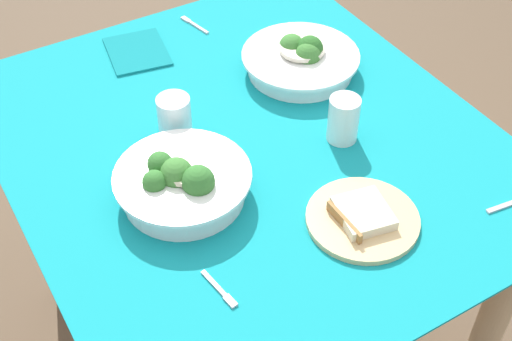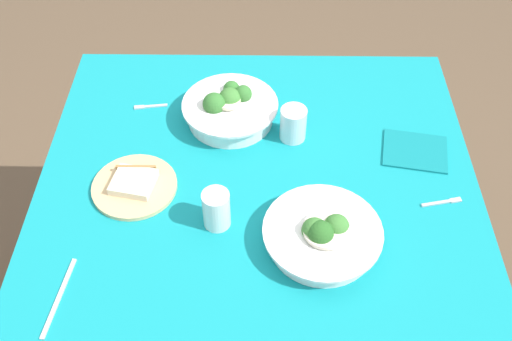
# 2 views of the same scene
# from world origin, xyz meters

# --- Properties ---
(ground_plane) EXTENTS (6.00, 6.00, 0.00)m
(ground_plane) POSITION_xyz_m (0.00, 0.00, 0.00)
(ground_plane) COLOR brown
(dining_table) EXTENTS (1.14, 0.99, 0.77)m
(dining_table) POSITION_xyz_m (0.00, 0.00, 0.63)
(dining_table) COLOR teal
(dining_table) RESTS_ON ground_plane
(broccoli_bowl_far) EXTENTS (0.28, 0.28, 0.09)m
(broccoli_bowl_far) POSITION_xyz_m (-0.15, 0.23, 0.80)
(broccoli_bowl_far) COLOR white
(broccoli_bowl_far) RESTS_ON dining_table
(broccoli_bowl_near) EXTENTS (0.27, 0.27, 0.10)m
(broccoli_bowl_near) POSITION_xyz_m (0.08, -0.19, 0.80)
(broccoli_bowl_near) COLOR white
(broccoli_bowl_near) RESTS_ON dining_table
(bread_side_plate) EXTENTS (0.22, 0.22, 0.03)m
(bread_side_plate) POSITION_xyz_m (0.31, 0.07, 0.78)
(bread_side_plate) COLOR #D6B27A
(bread_side_plate) RESTS_ON dining_table
(water_glass_center) EXTENTS (0.07, 0.07, 0.10)m
(water_glass_center) POSITION_xyz_m (-0.09, -0.12, 0.81)
(water_glass_center) COLOR silver
(water_glass_center) RESTS_ON dining_table
(water_glass_side) EXTENTS (0.07, 0.07, 0.10)m
(water_glass_side) POSITION_xyz_m (0.10, 0.18, 0.82)
(water_glass_side) COLOR silver
(water_glass_side) RESTS_ON dining_table
(fork_by_far_bowl) EXTENTS (0.10, 0.02, 0.00)m
(fork_by_far_bowl) POSITION_xyz_m (0.32, -0.24, 0.77)
(fork_by_far_bowl) COLOR #B7B7BC
(fork_by_far_bowl) RESTS_ON dining_table
(fork_by_near_bowl) EXTENTS (0.10, 0.03, 0.00)m
(fork_by_near_bowl) POSITION_xyz_m (-0.46, 0.11, 0.77)
(fork_by_near_bowl) COLOR #B7B7BC
(fork_by_near_bowl) RESTS_ON dining_table
(napkin_folded_upper) EXTENTS (0.19, 0.17, 0.01)m
(napkin_folded_upper) POSITION_xyz_m (-0.42, -0.07, 0.77)
(napkin_folded_upper) COLOR #0F777D
(napkin_folded_upper) RESTS_ON dining_table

